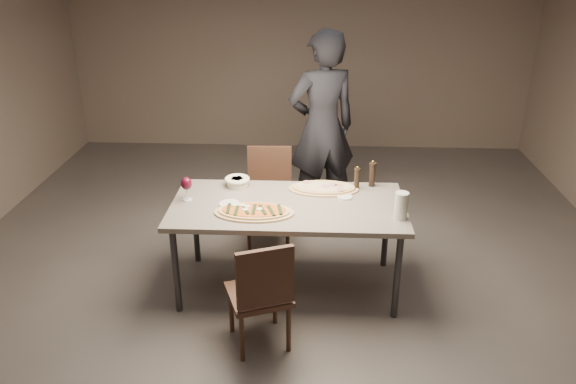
{
  "coord_description": "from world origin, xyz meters",
  "views": [
    {
      "loc": [
        0.18,
        -3.9,
        2.6
      ],
      "look_at": [
        0.0,
        0.0,
        0.85
      ],
      "focal_mm": 35.0,
      "sensor_mm": 36.0,
      "label": 1
    }
  ],
  "objects_px": {
    "zucchini_pizza": "(254,211)",
    "carafe": "(401,206)",
    "dining_table": "(288,210)",
    "chair_near": "(261,291)",
    "diner": "(322,128)",
    "chair_far": "(269,191)",
    "pepper_mill_left": "(372,174)",
    "bread_basket": "(237,181)",
    "ham_pizza": "(324,188)"
  },
  "relations": [
    {
      "from": "dining_table",
      "to": "carafe",
      "type": "height_order",
      "value": "carafe"
    },
    {
      "from": "pepper_mill_left",
      "to": "diner",
      "type": "xyz_separation_m",
      "value": [
        -0.41,
        0.95,
        0.09
      ]
    },
    {
      "from": "zucchini_pizza",
      "to": "carafe",
      "type": "xyz_separation_m",
      "value": [
        1.08,
        -0.03,
        0.09
      ]
    },
    {
      "from": "zucchini_pizza",
      "to": "chair_near",
      "type": "height_order",
      "value": "chair_near"
    },
    {
      "from": "chair_near",
      "to": "diner",
      "type": "distance_m",
      "value": 2.19
    },
    {
      "from": "dining_table",
      "to": "diner",
      "type": "height_order",
      "value": "diner"
    },
    {
      "from": "pepper_mill_left",
      "to": "ham_pizza",
      "type": "bearing_deg",
      "value": -165.88
    },
    {
      "from": "pepper_mill_left",
      "to": "chair_far",
      "type": "xyz_separation_m",
      "value": [
        -0.88,
        0.42,
        -0.35
      ]
    },
    {
      "from": "pepper_mill_left",
      "to": "chair_near",
      "type": "bearing_deg",
      "value": -125.19
    },
    {
      "from": "dining_table",
      "to": "zucchini_pizza",
      "type": "bearing_deg",
      "value": -143.93
    },
    {
      "from": "ham_pizza",
      "to": "chair_far",
      "type": "bearing_deg",
      "value": 143.76
    },
    {
      "from": "bread_basket",
      "to": "pepper_mill_left",
      "type": "bearing_deg",
      "value": 2.57
    },
    {
      "from": "carafe",
      "to": "chair_near",
      "type": "distance_m",
      "value": 1.19
    },
    {
      "from": "chair_near",
      "to": "diner",
      "type": "relative_size",
      "value": 0.45
    },
    {
      "from": "dining_table",
      "to": "chair_near",
      "type": "distance_m",
      "value": 0.82
    },
    {
      "from": "chair_near",
      "to": "zucchini_pizza",
      "type": "bearing_deg",
      "value": 79.42
    },
    {
      "from": "chair_near",
      "to": "diner",
      "type": "xyz_separation_m",
      "value": [
        0.41,
        2.1,
        0.47
      ]
    },
    {
      "from": "chair_near",
      "to": "chair_far",
      "type": "bearing_deg",
      "value": 71.96
    },
    {
      "from": "pepper_mill_left",
      "to": "diner",
      "type": "distance_m",
      "value": 1.03
    },
    {
      "from": "ham_pizza",
      "to": "chair_near",
      "type": "relative_size",
      "value": 0.67
    },
    {
      "from": "bread_basket",
      "to": "carafe",
      "type": "distance_m",
      "value": 1.38
    },
    {
      "from": "dining_table",
      "to": "diner",
      "type": "bearing_deg",
      "value": 78.55
    },
    {
      "from": "ham_pizza",
      "to": "bread_basket",
      "type": "relative_size",
      "value": 2.74
    },
    {
      "from": "dining_table",
      "to": "pepper_mill_left",
      "type": "distance_m",
      "value": 0.79
    },
    {
      "from": "ham_pizza",
      "to": "diner",
      "type": "bearing_deg",
      "value": 101.04
    },
    {
      "from": "ham_pizza",
      "to": "chair_far",
      "type": "relative_size",
      "value": 0.63
    },
    {
      "from": "carafe",
      "to": "chair_far",
      "type": "height_order",
      "value": "carafe"
    },
    {
      "from": "bread_basket",
      "to": "pepper_mill_left",
      "type": "xyz_separation_m",
      "value": [
        1.11,
        0.05,
        0.06
      ]
    },
    {
      "from": "bread_basket",
      "to": "chair_far",
      "type": "bearing_deg",
      "value": 64.29
    },
    {
      "from": "carafe",
      "to": "chair_far",
      "type": "distance_m",
      "value": 1.49
    },
    {
      "from": "chair_far",
      "to": "ham_pizza",
      "type": "bearing_deg",
      "value": 131.62
    },
    {
      "from": "dining_table",
      "to": "pepper_mill_left",
      "type": "xyz_separation_m",
      "value": [
        0.67,
        0.38,
        0.16
      ]
    },
    {
      "from": "carafe",
      "to": "diner",
      "type": "relative_size",
      "value": 0.11
    },
    {
      "from": "pepper_mill_left",
      "to": "carafe",
      "type": "height_order",
      "value": "pepper_mill_left"
    },
    {
      "from": "ham_pizza",
      "to": "bread_basket",
      "type": "bearing_deg",
      "value": -173.46
    },
    {
      "from": "bread_basket",
      "to": "carafe",
      "type": "height_order",
      "value": "carafe"
    },
    {
      "from": "chair_far",
      "to": "diner",
      "type": "height_order",
      "value": "diner"
    },
    {
      "from": "ham_pizza",
      "to": "pepper_mill_left",
      "type": "distance_m",
      "value": 0.42
    },
    {
      "from": "bread_basket",
      "to": "diner",
      "type": "height_order",
      "value": "diner"
    },
    {
      "from": "dining_table",
      "to": "chair_far",
      "type": "relative_size",
      "value": 2.01
    },
    {
      "from": "ham_pizza",
      "to": "carafe",
      "type": "relative_size",
      "value": 2.77
    },
    {
      "from": "bread_basket",
      "to": "chair_far",
      "type": "height_order",
      "value": "chair_far"
    },
    {
      "from": "pepper_mill_left",
      "to": "carafe",
      "type": "relative_size",
      "value": 1.1
    },
    {
      "from": "ham_pizza",
      "to": "chair_near",
      "type": "xyz_separation_m",
      "value": [
        -0.42,
        -1.06,
        -0.29
      ]
    },
    {
      "from": "zucchini_pizza",
      "to": "dining_table",
      "type": "bearing_deg",
      "value": 14.97
    },
    {
      "from": "dining_table",
      "to": "ham_pizza",
      "type": "bearing_deg",
      "value": 45.27
    },
    {
      "from": "zucchini_pizza",
      "to": "carafe",
      "type": "height_order",
      "value": "carafe"
    },
    {
      "from": "ham_pizza",
      "to": "carafe",
      "type": "xyz_separation_m",
      "value": [
        0.55,
        -0.49,
        0.09
      ]
    },
    {
      "from": "diner",
      "to": "pepper_mill_left",
      "type": "bearing_deg",
      "value": 92.01
    },
    {
      "from": "ham_pizza",
      "to": "pepper_mill_left",
      "type": "height_order",
      "value": "pepper_mill_left"
    }
  ]
}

